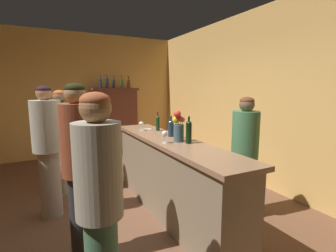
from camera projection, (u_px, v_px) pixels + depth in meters
floor at (123, 217)px, 3.23m from camera, size 9.06×9.06×0.00m
wall_back at (79, 95)px, 6.13m from camera, size 4.99×0.12×2.98m
wall_right at (266, 99)px, 4.13m from camera, size 0.12×7.09×2.98m
bar_counter at (170, 177)px, 3.28m from camera, size 0.54×2.79×1.01m
display_cabinet at (116, 120)px, 6.33m from camera, size 1.13×0.42×1.67m
wine_bottle_riesling at (189, 131)px, 2.94m from camera, size 0.07×0.07×0.33m
wine_bottle_chardonnay at (158, 122)px, 3.83m from camera, size 0.06×0.06×0.30m
wine_bottle_malbec at (171, 127)px, 3.36m from camera, size 0.08×0.08×0.29m
wine_glass_front at (141, 124)px, 3.83m from camera, size 0.07×0.07×0.14m
wine_glass_mid at (165, 134)px, 2.96m from camera, size 0.07×0.07×0.15m
wine_glass_rear at (180, 129)px, 3.25m from camera, size 0.07×0.07×0.15m
flower_arrangement at (179, 127)px, 3.03m from camera, size 0.15×0.13×0.39m
cheese_plate at (148, 129)px, 3.92m from camera, size 0.14×0.14×0.01m
display_bottle_left at (101, 82)px, 6.03m from camera, size 0.07×0.07×0.31m
display_bottle_midleft at (107, 82)px, 6.10m from camera, size 0.07×0.07×0.32m
display_bottle_center at (114, 83)px, 6.18m from camera, size 0.06×0.06×0.30m
display_bottle_midright at (122, 83)px, 6.27m from camera, size 0.06×0.06×0.32m
display_bottle_right at (128, 83)px, 6.35m from camera, size 0.08×0.08×0.30m
patron_by_cabinet at (100, 202)px, 1.65m from camera, size 0.31×0.31×1.64m
patron_near_entrance at (48, 147)px, 3.15m from camera, size 0.36×0.36×1.69m
patron_in_navy at (62, 138)px, 3.88m from camera, size 0.35×0.35×1.64m
patron_tall at (79, 165)px, 2.32m from camera, size 0.31×0.31×1.71m
bartender at (245, 153)px, 3.13m from camera, size 0.33×0.33×1.56m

